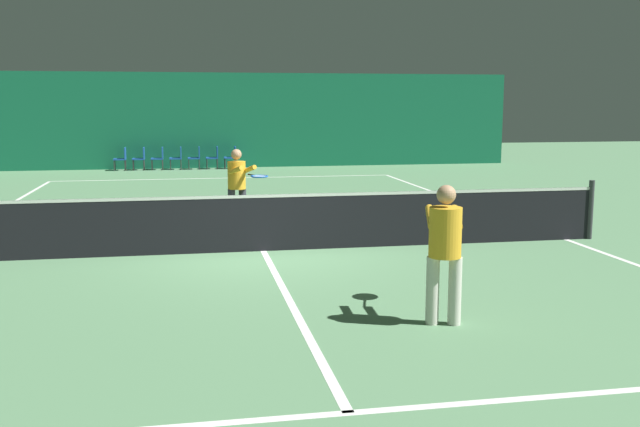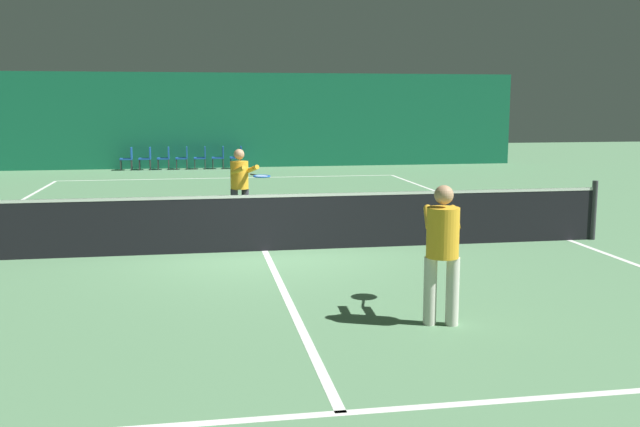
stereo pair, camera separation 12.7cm
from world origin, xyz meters
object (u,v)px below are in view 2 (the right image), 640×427
at_px(tennis_net, 264,221).
at_px(courtside_chair_5, 220,156).
at_px(courtside_chair_6, 238,156).
at_px(courtside_chair_1, 147,157).
at_px(courtside_chair_3, 184,156).
at_px(player_far, 241,182).
at_px(courtside_chair_2, 165,157).
at_px(courtside_chair_4, 202,156).
at_px(player_near, 442,243).
at_px(courtside_chair_0, 128,157).

distance_m(tennis_net, courtside_chair_5, 15.30).
relative_size(tennis_net, courtside_chair_6, 14.29).
xyz_separation_m(tennis_net, courtside_chair_1, (-2.89, 15.30, -0.03)).
xyz_separation_m(tennis_net, courtside_chair_3, (-1.56, 15.30, -0.03)).
distance_m(player_far, courtside_chair_2, 13.03).
height_order(courtside_chair_1, courtside_chair_3, same).
bearing_deg(courtside_chair_2, player_far, 8.78).
relative_size(player_far, courtside_chair_4, 1.84).
bearing_deg(courtside_chair_5, courtside_chair_3, -90.00).
relative_size(courtside_chair_2, courtside_chair_4, 1.00).
distance_m(tennis_net, courtside_chair_3, 15.38).
bearing_deg(courtside_chair_1, player_near, 12.81).
xyz_separation_m(player_near, courtside_chair_2, (-3.79, 19.59, -0.43)).
bearing_deg(courtside_chair_0, courtside_chair_1, 90.00).
xyz_separation_m(player_near, player_far, (-1.80, 6.72, -0.01)).
bearing_deg(player_far, player_near, -7.43).
height_order(player_near, courtside_chair_1, player_near).
bearing_deg(player_near, courtside_chair_1, 27.94).
height_order(player_near, courtside_chair_4, player_near).
height_order(tennis_net, courtside_chair_6, tennis_net).
distance_m(courtside_chair_0, courtside_chair_3, 2.00).
relative_size(player_far, courtside_chair_0, 1.84).
relative_size(courtside_chair_1, courtside_chair_4, 1.00).
relative_size(courtside_chair_1, courtside_chair_3, 1.00).
bearing_deg(player_far, courtside_chair_3, 163.42).
relative_size(player_near, courtside_chair_0, 1.86).
bearing_deg(courtside_chair_2, courtside_chair_6, 90.00).
distance_m(courtside_chair_4, courtside_chair_6, 1.34).
bearing_deg(player_near, courtside_chair_0, 29.79).
height_order(courtside_chair_1, courtside_chair_6, same).
xyz_separation_m(player_near, courtside_chair_6, (-1.12, 19.59, -0.43)).
distance_m(courtside_chair_1, courtside_chair_6, 3.34).
distance_m(tennis_net, player_near, 4.58).
bearing_deg(courtside_chair_0, courtside_chair_4, 90.00).
distance_m(courtside_chair_1, courtside_chair_3, 1.34).
distance_m(tennis_net, player_far, 2.48).
xyz_separation_m(tennis_net, courtside_chair_0, (-3.56, 15.30, -0.03)).
relative_size(player_far, courtside_chair_5, 1.84).
height_order(tennis_net, player_far, player_far).
xyz_separation_m(tennis_net, courtside_chair_6, (0.45, 15.30, -0.03)).
bearing_deg(courtside_chair_1, tennis_net, 10.70).
bearing_deg(courtside_chair_0, tennis_net, 13.10).
bearing_deg(player_far, courtside_chair_0, 172.05).
height_order(courtside_chair_0, courtside_chair_5, same).
relative_size(tennis_net, courtside_chair_1, 14.29).
height_order(tennis_net, courtside_chair_3, tennis_net).
bearing_deg(courtside_chair_3, player_far, 5.85).
bearing_deg(player_near, player_far, 30.13).
distance_m(player_far, courtside_chair_4, 12.89).
distance_m(player_near, courtside_chair_0, 20.25).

